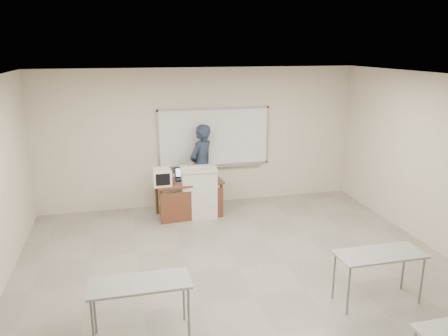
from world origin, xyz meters
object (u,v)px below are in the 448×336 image
object	(u,v)px
laptop	(182,177)
instructor_desk	(189,193)
podium	(199,192)
presenter	(201,166)
whiteboard	(214,138)
keyboard	(191,167)
mouse	(197,179)
crt_monitor	(162,177)

from	to	relation	value
laptop	instructor_desk	bearing A→B (deg)	-66.18
podium	presenter	distance (m)	0.73
whiteboard	laptop	size ratio (longest dim) A/B	7.99
keyboard	podium	bearing A→B (deg)	-32.48
laptop	whiteboard	bearing A→B (deg)	35.84
whiteboard	podium	bearing A→B (deg)	-123.07
instructor_desk	keyboard	world-z (taller)	keyboard
instructor_desk	mouse	world-z (taller)	mouse
instructor_desk	presenter	xyz separation A→B (m)	(0.37, 0.60, 0.38)
whiteboard	podium	world-z (taller)	whiteboard
instructor_desk	whiteboard	bearing A→B (deg)	43.45
crt_monitor	laptop	distance (m)	0.54
mouse	keyboard	bearing A→B (deg)	-153.65
podium	keyboard	size ratio (longest dim) A/B	2.48
whiteboard	crt_monitor	distance (m)	1.58
crt_monitor	presenter	size ratio (longest dim) A/B	0.22
whiteboard	mouse	xyz separation A→B (m)	(-0.50, -0.62, -0.71)
mouse	crt_monitor	bearing A→B (deg)	-165.56
crt_monitor	instructor_desk	bearing A→B (deg)	1.54
instructor_desk	crt_monitor	xyz separation A→B (m)	(-0.55, -0.01, 0.38)
whiteboard	instructor_desk	distance (m)	1.41
mouse	whiteboard	bearing A→B (deg)	52.35
whiteboard	keyboard	world-z (taller)	whiteboard
keyboard	presenter	world-z (taller)	presenter
mouse	presenter	size ratio (longest dim) A/B	0.05
mouse	presenter	distance (m)	0.49
crt_monitor	presenter	bearing A→B (deg)	33.84
podium	laptop	size ratio (longest dim) A/B	3.35
podium	presenter	bearing A→B (deg)	77.94
crt_monitor	keyboard	bearing A→B (deg)	9.98
crt_monitor	laptop	bearing A→B (deg)	31.85
crt_monitor	laptop	world-z (taller)	crt_monitor
laptop	presenter	xyz separation A→B (m)	(0.47, 0.34, 0.11)
podium	keyboard	bearing A→B (deg)	155.94
podium	presenter	xyz separation A→B (m)	(0.17, 0.59, 0.39)
whiteboard	instructor_desk	size ratio (longest dim) A/B	1.82
whiteboard	instructor_desk	xyz separation A→B (m)	(-0.70, -0.78, -0.95)
podium	laptop	xyz separation A→B (m)	(-0.30, 0.25, 0.28)
whiteboard	crt_monitor	bearing A→B (deg)	-147.62
laptop	keyboard	size ratio (longest dim) A/B	0.74
instructor_desk	keyboard	size ratio (longest dim) A/B	3.25
keyboard	mouse	bearing A→B (deg)	20.61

